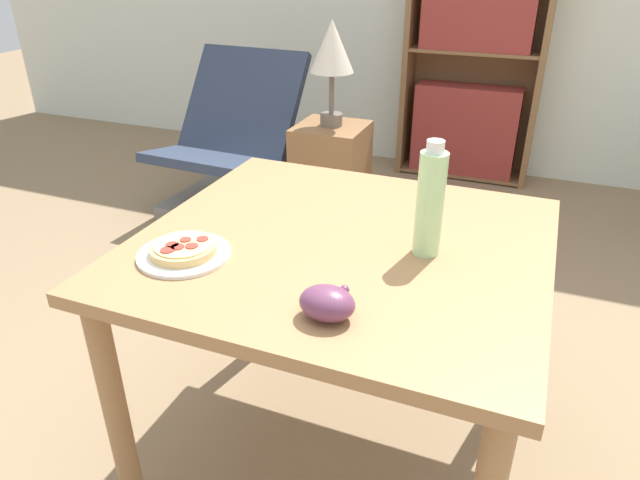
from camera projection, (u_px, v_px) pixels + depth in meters
name	position (u px, v px, depth m)	size (l,w,h in m)	color
ground_plane	(346.00, 425.00, 1.87)	(14.00, 14.00, 0.00)	#897051
dining_table	(341.00, 275.00, 1.49)	(1.01, 0.94, 0.74)	#A37549
pizza_on_plate	(184.00, 251.00, 1.36)	(0.22, 0.22, 0.04)	white
grape_bunch	(327.00, 302.00, 1.13)	(0.11, 0.10, 0.07)	#6B3856
drink_bottle	(430.00, 202.00, 1.32)	(0.07, 0.07, 0.28)	#B7EAA3
lounge_chair_near	(230.00, 165.00, 3.23)	(0.71, 0.79, 0.88)	slate
bookshelf	(473.00, 63.00, 3.57)	(0.85, 0.27, 1.62)	brown
side_table	(331.00, 182.00, 2.97)	(0.34, 0.34, 0.60)	brown
table_lamp	(332.00, 51.00, 2.67)	(0.21, 0.21, 0.50)	#665B51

